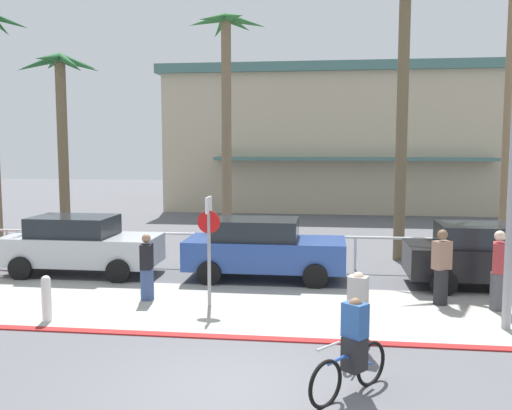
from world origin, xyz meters
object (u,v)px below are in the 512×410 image
object	(u,v)px
bollard_0	(46,298)
palm_tree_3	(227,83)
stop_sign_bike_lane	(209,235)
pedestrian_2	(498,273)
pedestrian_0	(147,270)
car_blue_2	(263,248)
car_silver_1	(81,244)
cyclist_red_0	(357,315)
pedestrian_1	(441,270)
palm_tree_2	(61,100)
car_black_3	(491,256)
cyclist_blue_1	(353,349)
palm_tree_4	(402,49)

from	to	relation	value
bollard_0	palm_tree_3	distance (m)	11.34
stop_sign_bike_lane	pedestrian_2	xyz separation A→B (m)	(6.52, 0.51, -0.82)
pedestrian_0	pedestrian_2	size ratio (longest dim) A/B	0.88
car_blue_2	pedestrian_2	world-z (taller)	pedestrian_2
car_silver_1	bollard_0	bearing A→B (deg)	-74.61
cyclist_red_0	pedestrian_0	bearing A→B (deg)	149.68
bollard_0	pedestrian_1	bearing A→B (deg)	15.33
bollard_0	palm_tree_2	size ratio (longest dim) A/B	0.14
palm_tree_3	pedestrian_2	distance (m)	11.91
car_black_3	pedestrian_1	xyz separation A→B (m)	(-1.59, -1.76, -0.04)
palm_tree_3	bollard_0	bearing A→B (deg)	-102.58
bollard_0	cyclist_red_0	world-z (taller)	cyclist_red_0
cyclist_blue_1	pedestrian_2	xyz separation A→B (m)	(3.43, 4.73, 0.16)
car_silver_1	cyclist_blue_1	world-z (taller)	car_silver_1
palm_tree_2	palm_tree_3	world-z (taller)	palm_tree_3
bollard_0	car_silver_1	bearing A→B (deg)	105.39
stop_sign_bike_lane	palm_tree_4	bearing A→B (deg)	50.71
cyclist_blue_1	palm_tree_4	bearing A→B (deg)	79.67
palm_tree_4	car_black_3	bearing A→B (deg)	-60.57
car_black_3	cyclist_red_0	distance (m)	6.26
stop_sign_bike_lane	bollard_0	xyz separation A→B (m)	(-3.19, -1.52, -1.16)
palm_tree_4	car_black_3	world-z (taller)	palm_tree_4
palm_tree_4	pedestrian_1	size ratio (longest dim) A/B	5.20
pedestrian_1	stop_sign_bike_lane	bearing A→B (deg)	-171.35
cyclist_blue_1	pedestrian_1	world-z (taller)	pedestrian_1
palm_tree_4	cyclist_red_0	distance (m)	10.60
car_blue_2	bollard_0	bearing A→B (deg)	-133.18
stop_sign_bike_lane	car_silver_1	xyz separation A→B (m)	(-4.38, 2.79, -0.81)
cyclist_red_0	car_silver_1	bearing A→B (deg)	145.24
palm_tree_4	car_blue_2	distance (m)	7.80
pedestrian_0	pedestrian_2	bearing A→B (deg)	1.21
car_silver_1	car_blue_2	distance (m)	5.31
car_blue_2	car_black_3	world-z (taller)	same
palm_tree_3	car_silver_1	world-z (taller)	palm_tree_3
car_blue_2	cyclist_red_0	distance (m)	5.83
car_black_3	cyclist_red_0	bearing A→B (deg)	-126.11
cyclist_blue_1	pedestrian_1	xyz separation A→B (m)	(2.26, 5.04, 0.14)
cyclist_blue_1	pedestrian_2	distance (m)	5.85
stop_sign_bike_lane	palm_tree_2	distance (m)	9.91
palm_tree_2	cyclist_red_0	size ratio (longest dim) A/B	3.92
palm_tree_2	cyclist_red_0	world-z (taller)	palm_tree_2
palm_tree_3	car_silver_1	size ratio (longest dim) A/B	1.93
palm_tree_3	pedestrian_1	size ratio (longest dim) A/B	4.75
cyclist_red_0	pedestrian_2	bearing A→B (deg)	42.42
palm_tree_3	car_black_3	distance (m)	10.99
car_black_3	pedestrian_2	bearing A→B (deg)	-101.21
car_blue_2	car_black_3	distance (m)	6.00
palm_tree_3	car_silver_1	distance (m)	8.14
palm_tree_2	pedestrian_0	world-z (taller)	palm_tree_2
palm_tree_4	car_blue_2	world-z (taller)	palm_tree_4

